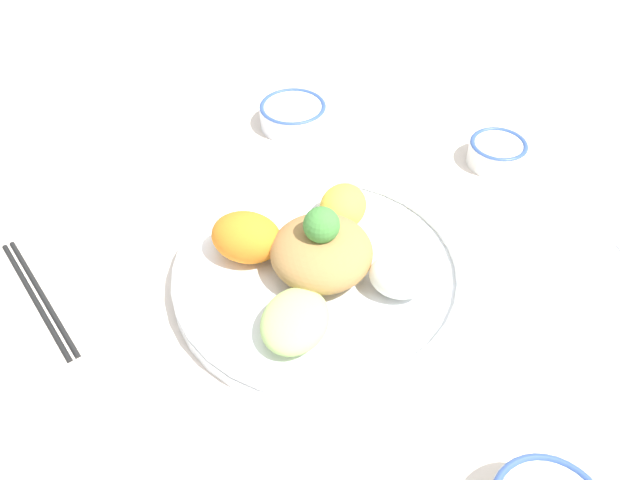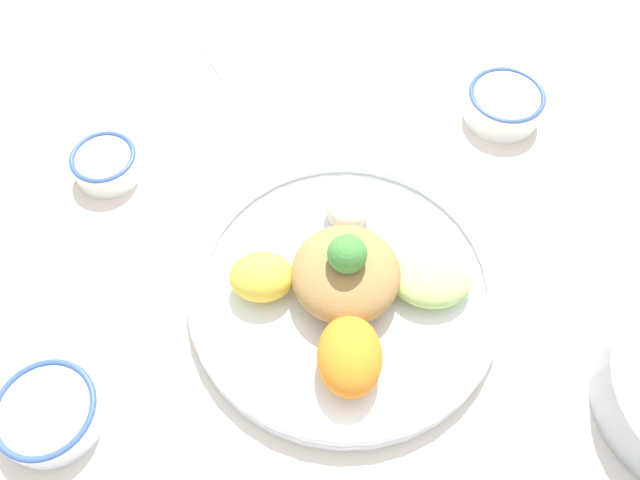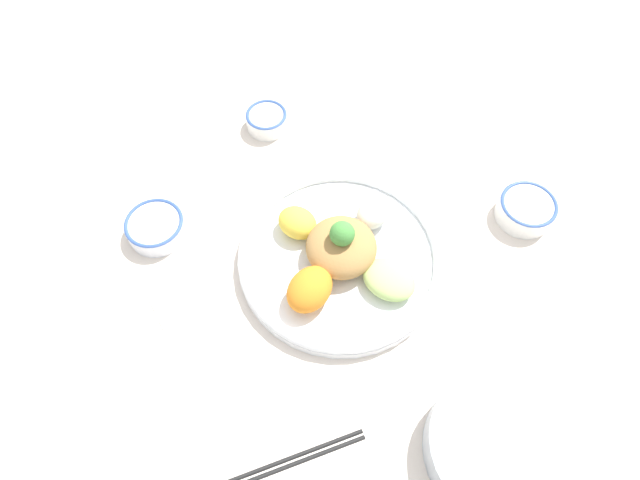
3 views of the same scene
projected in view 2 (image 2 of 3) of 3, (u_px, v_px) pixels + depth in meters
The scene contains 6 objects.
ground_plane at pixel (345, 284), 0.79m from camera, with size 2.40×2.40×0.00m, color silver.
salad_platter at pixel (347, 285), 0.75m from camera, with size 0.39×0.39×0.12m.
sauce_bowl_red at pixel (49, 413), 0.68m from camera, with size 0.11×0.11×0.04m.
rice_bowl_blue at pixel (504, 103), 0.91m from camera, with size 0.11×0.11×0.05m.
sauce_bowl_dark at pixel (106, 163), 0.86m from camera, with size 0.09×0.09×0.04m.
serving_spoon_main at pixel (223, 75), 0.97m from camera, with size 0.10×0.13×0.01m.
Camera 2 is at (0.01, 0.36, 0.70)m, focal length 35.00 mm.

